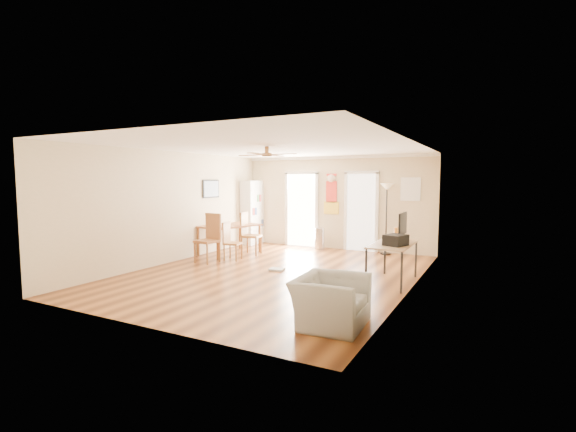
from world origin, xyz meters
The scene contains 28 objects.
floor centered at (0.00, 0.00, 0.00)m, with size 7.00×7.00×0.00m, color brown.
ceiling centered at (0.00, 0.00, 2.60)m, with size 5.50×7.00×0.00m, color silver, non-canonical shape.
wall_back centered at (0.00, 3.50, 1.30)m, with size 5.50×0.04×2.60m, color beige, non-canonical shape.
wall_front centered at (0.00, -3.50, 1.30)m, with size 5.50×0.04×2.60m, color beige, non-canonical shape.
wall_left centered at (-2.75, 0.00, 1.30)m, with size 0.04×7.00×2.60m, color beige, non-canonical shape.
wall_right centered at (2.75, 0.00, 1.30)m, with size 0.04×7.00×2.60m, color beige, non-canonical shape.
crown_molding centered at (0.00, 0.00, 2.56)m, with size 5.50×7.00×0.08m, color white, non-canonical shape.
kitchen_doorway centered at (-1.05, 3.48, 1.05)m, with size 0.90×0.10×2.10m, color white, non-canonical shape.
bathroom_doorway centered at (0.75, 3.48, 1.05)m, with size 0.80×0.10×2.10m, color white, non-canonical shape.
wall_decal centered at (-0.13, 3.48, 1.55)m, with size 0.46×0.03×1.10m, color red.
ac_grille centered at (2.05, 3.47, 1.70)m, with size 0.50×0.04×0.60m, color white.
framed_poster centered at (-2.73, 1.40, 1.70)m, with size 0.04×0.66×0.48m, color black.
ceiling_fan centered at (0.00, -0.30, 2.43)m, with size 1.24×1.24×0.20m, color #593819, non-canonical shape.
bookshelf centered at (-2.54, 3.18, 0.96)m, with size 0.38×0.86×1.91m, color silver, non-canonical shape.
dining_table centered at (-2.15, 1.42, 0.38)m, with size 0.92×1.53×0.76m, color brown, non-canonical shape.
dining_chair_right_a centered at (-1.60, 1.62, 0.55)m, with size 0.45×0.45×1.09m, color #AB6E37, non-canonical shape.
dining_chair_right_b centered at (-1.60, 0.78, 0.46)m, with size 0.38×0.38×0.91m, color #A46A35, non-canonical shape.
dining_chair_near centered at (-1.96, 0.25, 0.57)m, with size 0.47×0.47×1.14m, color #A56135, non-canonical shape.
trash_can centered at (-0.34, 3.16, 0.30)m, with size 0.28×0.28×0.60m, color #B9B9BB.
torchiere_lamp centered at (1.50, 3.25, 0.93)m, with size 0.35×0.35×1.85m, color black, non-canonical shape.
computer_desk centered at (2.35, 0.35, 0.38)m, with size 0.70×1.40×0.75m, color tan, non-canonical shape.
imac centered at (2.47, 0.60, 1.03)m, with size 0.08×0.61×0.56m, color black, non-canonical shape.
keyboard centered at (2.20, 0.83, 0.76)m, with size 0.14×0.44×0.02m, color silver.
printer centered at (2.45, 0.13, 0.85)m, with size 0.33×0.39×0.20m, color black.
orange_bottle centered at (2.30, 0.80, 0.87)m, with size 0.08×0.08×0.25m, color orange.
wastebasket_a centered at (1.55, -0.32, 0.14)m, with size 0.24×0.24×0.28m, color white.
floor_cloth centered at (-0.09, 0.25, 0.02)m, with size 0.30×0.24×0.04m, color #AAAAA5.
armchair centered at (2.15, -2.29, 0.33)m, with size 1.00×0.88×0.65m, color gray.
Camera 1 is at (4.10, -7.27, 1.94)m, focal length 25.46 mm.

